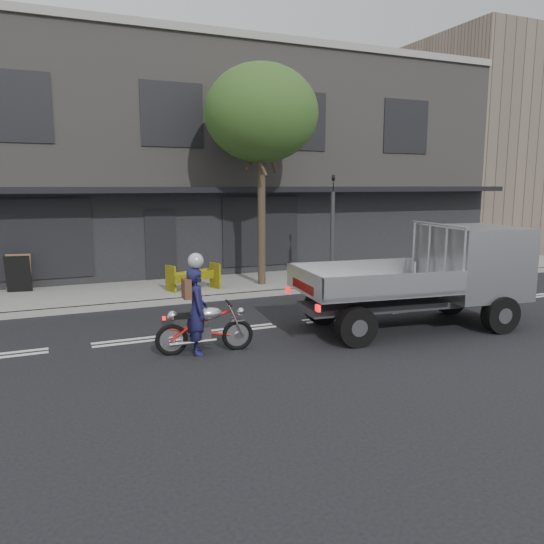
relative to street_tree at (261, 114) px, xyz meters
The scene contains 12 objects.
ground 7.09m from the street_tree, 117.65° to the right, with size 80.00×80.00×0.00m, color black.
sidewalk 5.67m from the street_tree, 167.20° to the left, with size 32.00×3.20×0.15m, color gray.
kerb 5.75m from the street_tree, 153.43° to the right, with size 32.00×0.20×0.15m, color gray.
building_main 7.54m from the street_tree, 107.22° to the left, with size 26.00×10.00×8.00m, color slate.
building_neighbour 19.17m from the street_tree, 21.75° to the left, with size 14.00×10.00×10.00m, color brown.
street_tree is the anchor object (origin of this frame).
traffic_light_pole 4.23m from the street_tree, 23.03° to the right, with size 0.12×0.12×3.50m.
motorcycle 8.04m from the street_tree, 121.71° to the right, with size 1.89×0.55×0.98m.
rider 7.91m from the street_tree, 122.83° to the right, with size 0.61×0.40×1.66m, color #171740.
flatbed_ute 7.38m from the street_tree, 66.57° to the right, with size 5.31×2.62×2.37m.
construction_barrier 5.23m from the street_tree, behind, with size 1.43×0.57×0.80m, color yellow, non-canonical shape.
sandwich_board 8.43m from the street_tree, 167.89° to the left, with size 0.67×0.45×1.07m, color black, non-canonical shape.
Camera 1 is at (-3.88, -10.89, 3.20)m, focal length 35.00 mm.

